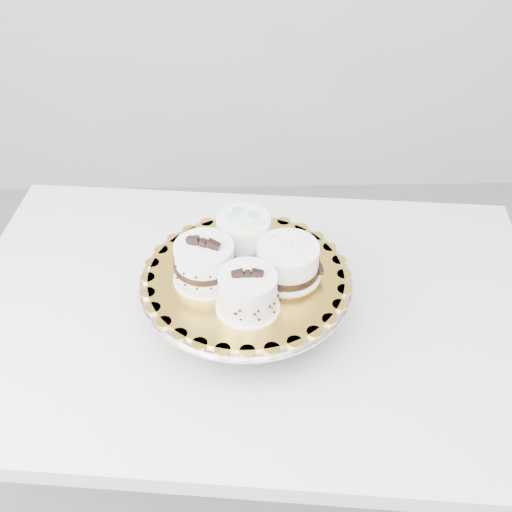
{
  "coord_description": "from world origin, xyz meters",
  "views": [
    {
      "loc": [
        0.01,
        -0.71,
        1.68
      ],
      "look_at": [
        0.03,
        0.2,
        0.9
      ],
      "focal_mm": 45.0,
      "sensor_mm": 36.0,
      "label": 1
    }
  ],
  "objects_px": {
    "cake_stand": "(246,291)",
    "cake_board": "(246,276)",
    "table": "(250,333)",
    "cake_ribbon": "(288,262)",
    "cake_swirl": "(248,293)",
    "cake_banded": "(205,264)",
    "cake_dots": "(244,234)"
  },
  "relations": [
    {
      "from": "cake_stand",
      "to": "cake_ribbon",
      "type": "bearing_deg",
      "value": 1.51
    },
    {
      "from": "cake_stand",
      "to": "cake_swirl",
      "type": "distance_m",
      "value": 0.11
    },
    {
      "from": "cake_board",
      "to": "cake_dots",
      "type": "distance_m",
      "value": 0.09
    },
    {
      "from": "cake_ribbon",
      "to": "table",
      "type": "bearing_deg",
      "value": 148.31
    },
    {
      "from": "cake_banded",
      "to": "cake_dots",
      "type": "distance_m",
      "value": 0.11
    },
    {
      "from": "table",
      "to": "cake_stand",
      "type": "distance_m",
      "value": 0.16
    },
    {
      "from": "table",
      "to": "cake_board",
      "type": "distance_m",
      "value": 0.19
    },
    {
      "from": "cake_swirl",
      "to": "cake_banded",
      "type": "height_order",
      "value": "cake_banded"
    },
    {
      "from": "table",
      "to": "cake_board",
      "type": "bearing_deg",
      "value": -97.34
    },
    {
      "from": "table",
      "to": "cake_ribbon",
      "type": "xyz_separation_m",
      "value": [
        0.07,
        -0.03,
        0.23
      ]
    },
    {
      "from": "cake_stand",
      "to": "cake_ribbon",
      "type": "relative_size",
      "value": 2.92
    },
    {
      "from": "table",
      "to": "cake_board",
      "type": "relative_size",
      "value": 3.4
    },
    {
      "from": "cake_swirl",
      "to": "cake_board",
      "type": "bearing_deg",
      "value": 90.69
    },
    {
      "from": "table",
      "to": "cake_board",
      "type": "height_order",
      "value": "cake_board"
    },
    {
      "from": "cake_board",
      "to": "cake_banded",
      "type": "distance_m",
      "value": 0.09
    },
    {
      "from": "cake_board",
      "to": "table",
      "type": "bearing_deg",
      "value": 76.84
    },
    {
      "from": "cake_stand",
      "to": "cake_ribbon",
      "type": "height_order",
      "value": "cake_ribbon"
    },
    {
      "from": "cake_board",
      "to": "cake_ribbon",
      "type": "bearing_deg",
      "value": 1.51
    },
    {
      "from": "cake_banded",
      "to": "cake_ribbon",
      "type": "xyz_separation_m",
      "value": [
        0.16,
        0.01,
        -0.01
      ]
    },
    {
      "from": "cake_dots",
      "to": "cake_stand",
      "type": "bearing_deg",
      "value": -107.45
    },
    {
      "from": "cake_board",
      "to": "cake_swirl",
      "type": "height_order",
      "value": "cake_swirl"
    },
    {
      "from": "cake_dots",
      "to": "cake_swirl",
      "type": "bearing_deg",
      "value": -107.9
    },
    {
      "from": "cake_swirl",
      "to": "cake_ribbon",
      "type": "distance_m",
      "value": 0.12
    },
    {
      "from": "cake_stand",
      "to": "cake_board",
      "type": "bearing_deg",
      "value": -66.37
    },
    {
      "from": "cake_swirl",
      "to": "table",
      "type": "bearing_deg",
      "value": 86.8
    },
    {
      "from": "cake_swirl",
      "to": "cake_banded",
      "type": "relative_size",
      "value": 0.82
    },
    {
      "from": "table",
      "to": "cake_ribbon",
      "type": "relative_size",
      "value": 9.14
    },
    {
      "from": "cake_board",
      "to": "cake_ribbon",
      "type": "relative_size",
      "value": 2.69
    },
    {
      "from": "cake_board",
      "to": "cake_banded",
      "type": "xyz_separation_m",
      "value": [
        -0.08,
        -0.01,
        0.04
      ]
    },
    {
      "from": "cake_banded",
      "to": "cake_dots",
      "type": "xyz_separation_m",
      "value": [
        0.07,
        0.08,
        0.0
      ]
    },
    {
      "from": "cake_swirl",
      "to": "cake_dots",
      "type": "height_order",
      "value": "cake_swirl"
    },
    {
      "from": "cake_board",
      "to": "cake_dots",
      "type": "relative_size",
      "value": 2.77
    }
  ]
}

